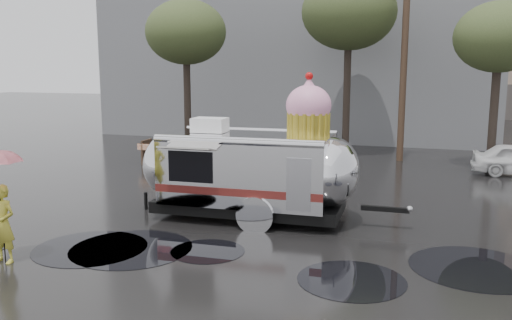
% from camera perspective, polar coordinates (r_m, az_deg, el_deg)
% --- Properties ---
extents(ground, '(120.00, 120.00, 0.00)m').
position_cam_1_polar(ground, '(11.19, -2.75, -11.13)').
color(ground, black).
rests_on(ground, ground).
extents(puddles, '(12.75, 4.18, 0.01)m').
position_cam_1_polar(puddles, '(11.73, -4.00, -10.10)').
color(puddles, black).
rests_on(puddles, ground).
extents(grey_building, '(22.00, 12.00, 13.00)m').
position_cam_1_polar(grey_building, '(34.72, 5.29, 13.92)').
color(grey_building, '#5E5F63').
rests_on(grey_building, ground).
extents(utility_pole, '(1.60, 0.28, 9.00)m').
position_cam_1_polar(utility_pole, '(23.80, 15.36, 10.98)').
color(utility_pole, '#473323').
rests_on(utility_pole, ground).
extents(tree_left, '(3.64, 3.64, 6.95)m').
position_cam_1_polar(tree_left, '(25.21, -7.39, 13.13)').
color(tree_left, '#382D26').
rests_on(tree_left, ground).
extents(tree_mid, '(4.20, 4.20, 8.03)m').
position_cam_1_polar(tree_mid, '(25.15, 9.77, 15.03)').
color(tree_mid, '#382D26').
rests_on(tree_mid, ground).
extents(tree_right, '(3.36, 3.36, 6.42)m').
position_cam_1_polar(tree_right, '(22.89, 24.24, 11.63)').
color(tree_right, '#382D26').
rests_on(tree_right, ground).
extents(barricade_row, '(4.30, 0.80, 1.00)m').
position_cam_1_polar(barricade_row, '(22.07, -7.07, 0.69)').
color(barricade_row, '#473323').
rests_on(barricade_row, ground).
extents(airstream_trailer, '(7.31, 2.92, 3.94)m').
position_cam_1_polar(airstream_trailer, '(14.26, -0.42, -0.75)').
color(airstream_trailer, silver).
rests_on(airstream_trailer, ground).
extents(person_left, '(0.60, 0.42, 1.63)m').
position_cam_1_polar(person_left, '(12.30, -25.12, -6.12)').
color(person_left, gold).
rests_on(person_left, ground).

